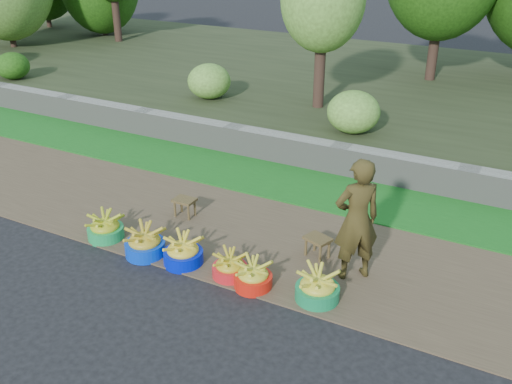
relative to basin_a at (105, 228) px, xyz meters
The scene contains 14 objects.
ground_plane 2.20m from the basin_a, ahead, with size 120.00×120.00×0.00m, color black.
dirt_shoulder 2.40m from the basin_a, 24.45° to the left, with size 80.00×2.50×0.02m, color brown.
grass_verge 3.71m from the basin_a, 53.90° to the left, with size 80.00×1.50×0.04m, color #19681C.
retaining_wall 4.42m from the basin_a, 60.41° to the left, with size 80.00×0.35×0.55m, color gray.
earth_bank 9.01m from the basin_a, 75.99° to the left, with size 80.00×10.00×0.50m, color #2D371E.
basin_a is the anchor object (origin of this frame).
basin_b 0.79m from the basin_a, ahead, with size 0.56×0.56×0.42m.
basin_c 1.38m from the basin_a, ahead, with size 0.54×0.54×0.40m.
basin_d 2.10m from the basin_a, ahead, with size 0.46×0.46×0.35m.
basin_e 2.48m from the basin_a, ahead, with size 0.49×0.49×0.37m.
basin_f 3.30m from the basin_a, ahead, with size 0.55×0.55×0.41m.
stool_left 1.27m from the basin_a, 59.78° to the left, with size 0.33×0.26×0.29m.
stool_right 3.08m from the basin_a, 18.21° to the left, with size 0.41×0.36×0.30m.
vendor_woman 3.65m from the basin_a, 12.10° to the left, with size 0.60×0.39×1.65m, color black.
Camera 1 is at (3.15, -5.10, 4.24)m, focal length 40.00 mm.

